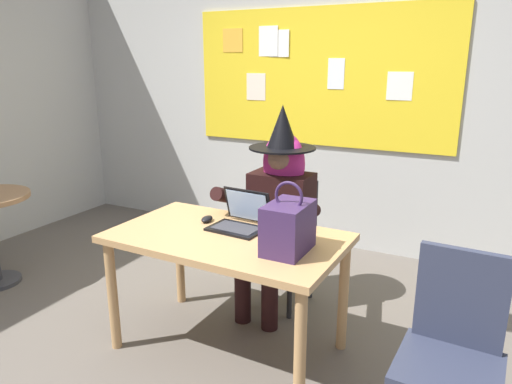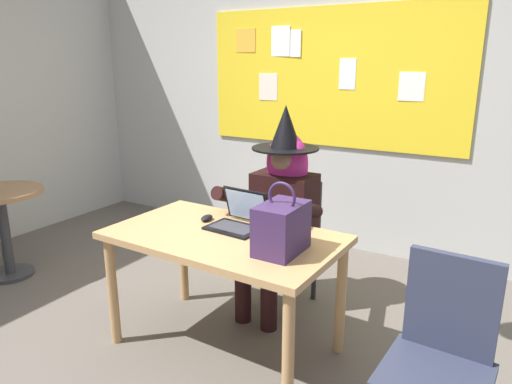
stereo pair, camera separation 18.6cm
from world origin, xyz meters
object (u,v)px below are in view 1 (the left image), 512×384
(desk_main, at_px, (227,250))
(chair_extra_corner, at_px, (453,345))
(person_costumed, at_px, (278,200))
(chair_at_desk, at_px, (285,234))
(laptop, at_px, (241,220))
(computer_mouse, at_px, (207,219))
(handbag, at_px, (288,227))

(desk_main, xyz_separation_m, chair_extra_corner, (1.25, -0.22, -0.12))
(desk_main, xyz_separation_m, person_costumed, (0.03, 0.62, 0.14))
(chair_at_desk, bearing_deg, chair_extra_corner, 55.12)
(laptop, relative_size, chair_extra_corner, 0.36)
(desk_main, xyz_separation_m, laptop, (0.01, 0.14, 0.14))
(person_costumed, distance_m, chair_extra_corner, 1.50)
(computer_mouse, bearing_deg, person_costumed, 53.97)
(chair_at_desk, xyz_separation_m, person_costumed, (-0.01, -0.12, 0.29))
(chair_at_desk, bearing_deg, handbag, 28.02)
(desk_main, relative_size, laptop, 4.03)
(computer_mouse, bearing_deg, desk_main, -39.87)
(laptop, bearing_deg, computer_mouse, -175.54)
(person_costumed, bearing_deg, handbag, 29.15)
(person_costumed, bearing_deg, chair_at_desk, 177.91)
(laptop, distance_m, handbag, 0.45)
(person_costumed, height_order, computer_mouse, person_costumed)
(chair_at_desk, height_order, computer_mouse, chair_at_desk)
(chair_at_desk, xyz_separation_m, laptop, (-0.03, -0.60, 0.29))
(desk_main, distance_m, chair_extra_corner, 1.27)
(desk_main, distance_m, laptop, 0.20)
(laptop, distance_m, chair_extra_corner, 1.31)
(desk_main, height_order, computer_mouse, computer_mouse)
(chair_at_desk, relative_size, handbag, 2.34)
(laptop, height_order, chair_extra_corner, laptop)
(chair_at_desk, distance_m, handbag, 0.96)
(computer_mouse, height_order, handbag, handbag)
(computer_mouse, bearing_deg, chair_at_desk, 58.52)
(desk_main, xyz_separation_m, handbag, (0.41, -0.06, 0.23))
(chair_at_desk, distance_m, laptop, 0.67)
(laptop, bearing_deg, desk_main, -90.64)
(computer_mouse, xyz_separation_m, handbag, (0.63, -0.20, 0.12))
(person_costumed, bearing_deg, desk_main, -2.48)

